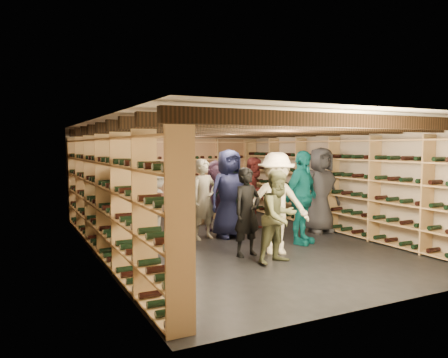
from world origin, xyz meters
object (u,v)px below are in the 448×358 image
person_1 (247,212)px  person_12 (321,190)px  crate_stack_left (194,211)px  person_11 (217,195)px  person_8 (255,194)px  crate_loose (207,215)px  person_5 (138,205)px  crate_stack_right (228,208)px  person_2 (279,217)px  person_4 (302,197)px  person_10 (235,198)px  person_6 (229,194)px  person_3 (276,203)px  person_7 (204,199)px  person_0 (133,213)px  person_9 (156,205)px

person_1 → person_12: 2.77m
crate_stack_left → person_12: size_ratio=0.36×
person_1 → person_11: 2.54m
crate_stack_left → person_8: bearing=-50.1°
person_12 → crate_loose: bearing=116.5°
person_5 → crate_stack_right: bearing=8.7°
person_5 → person_2: bearing=-74.2°
person_4 → person_10: (-0.64, 1.60, -0.14)m
person_6 → person_2: bearing=-98.9°
crate_stack_right → person_1: bearing=-111.6°
person_2 → person_11: (0.34, 3.10, 0.04)m
crate_stack_left → person_2: 3.93m
person_5 → person_11: person_5 is taller
person_3 → person_10: (0.26, 2.07, -0.13)m
person_10 → person_11: person_11 is taller
person_5 → person_12: 4.08m
person_8 → person_5: bearing=169.1°
person_7 → person_8: size_ratio=0.99×
person_0 → person_8: person_8 is taller
person_0 → person_3: 2.53m
person_6 → person_10: size_ratio=1.19×
person_5 → person_9: 0.55m
crate_stack_left → person_5: person_5 is taller
person_8 → person_0: bearing=-179.8°
person_2 → person_10: (0.55, 2.59, 0.02)m
person_11 → person_10: bearing=-72.0°
crate_stack_left → person_0: bearing=-130.8°
person_8 → person_12: (1.16, -0.93, 0.11)m
person_5 → person_7: person_7 is taller
person_5 → person_8: 2.96m
person_4 → person_9: bearing=125.5°
person_2 → person_5: (-1.78, 2.12, 0.06)m
person_5 → person_9: (0.44, 0.33, -0.07)m
person_4 → person_12: (1.08, 0.76, 0.03)m
person_4 → person_8: bearing=67.6°
person_10 → person_11: 0.55m
crate_stack_left → person_7: 1.78m
person_10 → person_0: bearing=-135.4°
person_6 → person_11: (0.15, 0.92, -0.13)m
person_12 → person_6: bearing=167.5°
crate_loose → person_8: bearing=-79.9°
crate_loose → person_7: (-1.13, -2.39, 0.75)m
person_9 → person_11: 1.80m
person_5 → person_3: bearing=-61.7°
person_5 → crate_stack_left: bearing=19.3°
crate_loose → person_9: person_9 is taller
crate_stack_left → person_11: (0.24, -0.81, 0.47)m
person_8 → person_12: size_ratio=0.88×
person_6 → person_5: bearing=178.0°
person_5 → person_11: (2.12, 0.98, -0.02)m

